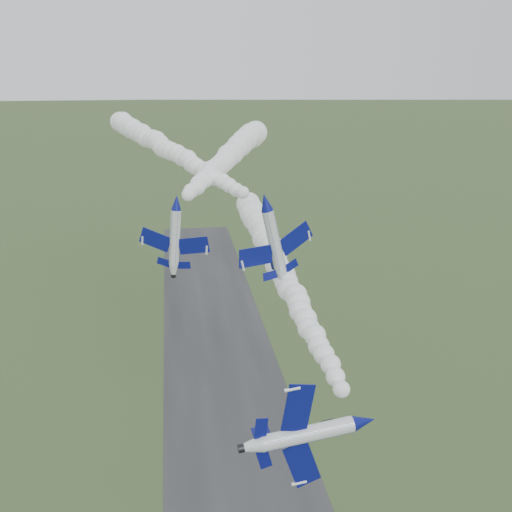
{
  "coord_description": "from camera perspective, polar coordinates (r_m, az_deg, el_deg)",
  "views": [
    {
      "loc": [
        -8.66,
        -52.9,
        60.25
      ],
      "look_at": [
        1.94,
        17.14,
        36.28
      ],
      "focal_mm": 40.0,
      "sensor_mm": 36.0,
      "label": 1
    }
  ],
  "objects": [
    {
      "name": "smoke_trail_jet_lead",
      "position": [
        85.91,
        2.37,
        -1.11
      ],
      "size": [
        9.62,
        64.93,
        4.75
      ],
      "primitive_type": null,
      "rotation": [
        0.0,
        0.0,
        0.08
      ],
      "color": "white"
    },
    {
      "name": "jet_pair_left",
      "position": [
        75.14,
        -7.98,
        5.32
      ],
      "size": [
        9.66,
        11.19,
        2.88
      ],
      "rotation": [
        0.0,
        0.09,
        -0.34
      ],
      "color": "silver"
    },
    {
      "name": "jet_lead",
      "position": [
        56.4,
        10.81,
        -15.99
      ],
      "size": [
        3.51,
        13.24,
        10.89
      ],
      "rotation": [
        0.0,
        1.49,
        0.08
      ],
      "color": "silver"
    },
    {
      "name": "jet_pair_right",
      "position": [
        75.49,
        1.0,
        5.43
      ],
      "size": [
        11.5,
        13.64,
        4.2
      ],
      "rotation": [
        0.0,
        -0.24,
        0.36
      ],
      "color": "silver"
    },
    {
      "name": "runway",
      "position": [
        102.83,
        -2.24,
        -17.17
      ],
      "size": [
        24.0,
        260.0,
        0.04
      ],
      "primitive_type": "cube",
      "color": "#2B2B2E",
      "rests_on": "ground"
    },
    {
      "name": "smoke_trail_jet_pair_left",
      "position": [
        105.85,
        -2.67,
        10.02
      ],
      "size": [
        25.19,
        58.59,
        5.34
      ],
      "primitive_type": null,
      "rotation": [
        0.0,
        0.0,
        -0.34
      ],
      "color": "white"
    },
    {
      "name": "smoke_trail_jet_pair_right",
      "position": [
        111.18,
        -9.01,
        10.64
      ],
      "size": [
        29.73,
        68.92,
        4.7
      ],
      "primitive_type": null,
      "rotation": [
        0.0,
        0.0,
        0.36
      ],
      "color": "white"
    }
  ]
}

